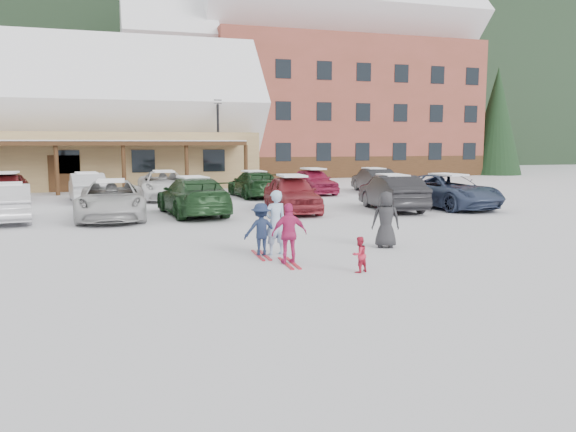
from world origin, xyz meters
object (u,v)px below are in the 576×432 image
object	(u,v)px
day_lodge	(37,127)
parked_car_12	(313,181)
parked_car_10	(164,185)
adult_skier	(275,223)
parked_car_13	(373,180)
parked_car_2	(112,200)
parked_car_6	(448,191)
parked_car_5	(392,193)
child_magenta	(289,234)
parked_car_1	(9,203)
child_navy	(261,230)
bystander_dark	(386,220)
alpine_hotel	(316,82)
parked_car_11	(254,184)
lamp_post	(218,138)
parked_car_4	(292,194)
toddler_red	(359,255)
parked_car_3	(193,196)
parked_car_8	(7,188)
parked_car_9	(87,187)

from	to	relation	value
day_lodge	parked_car_12	size ratio (longest dim) A/B	6.79
parked_car_10	day_lodge	bearing A→B (deg)	122.18
adult_skier	parked_car_13	size ratio (longest dim) A/B	0.39
parked_car_2	parked_car_6	bearing A→B (deg)	-0.64
adult_skier	parked_car_5	xyz separation A→B (m)	(7.51, 8.00, -0.08)
child_magenta	parked_car_1	size ratio (longest dim) A/B	0.34
day_lodge	child_navy	bearing A→B (deg)	-72.46
parked_car_2	parked_car_12	bearing A→B (deg)	37.08
child_navy	bystander_dark	bearing A→B (deg)	-176.62
alpine_hotel	parked_car_11	bearing A→B (deg)	-117.51
lamp_post	parked_car_12	distance (m)	7.77
parked_car_13	parked_car_6	bearing A→B (deg)	92.95
adult_skier	parked_car_13	distance (m)	19.92
adult_skier	child_navy	size ratio (longest dim) A/B	1.23
parked_car_6	parked_car_4	bearing A→B (deg)	168.58
alpine_hotel	adult_skier	distance (m)	40.50
adult_skier	bystander_dark	world-z (taller)	adult_skier
parked_car_4	toddler_red	bearing A→B (deg)	-95.63
bystander_dark	parked_car_3	size ratio (longest dim) A/B	0.30
parked_car_8	child_navy	bearing A→B (deg)	-62.93
child_magenta	parked_car_3	bearing A→B (deg)	-81.10
adult_skier	alpine_hotel	bearing A→B (deg)	-122.30
lamp_post	parked_car_12	bearing A→B (deg)	-52.60
parked_car_10	toddler_red	bearing A→B (deg)	-81.92
parked_car_2	parked_car_8	world-z (taller)	parked_car_2
bystander_dark	parked_car_1	world-z (taller)	bystander_dark
parked_car_8	parked_car_2	bearing A→B (deg)	-58.54
lamp_post	parked_car_3	xyz separation A→B (m)	(-3.41, -13.57, -2.46)
lamp_post	bystander_dark	distance (m)	22.48
parked_car_4	parked_car_6	xyz separation A→B (m)	(7.23, -0.46, -0.02)
parked_car_13	parked_car_1	bearing A→B (deg)	29.07
lamp_post	parked_car_3	world-z (taller)	lamp_post
adult_skier	child_navy	bearing A→B (deg)	-9.60
bystander_dark	day_lodge	bearing A→B (deg)	-45.80
lamp_post	parked_car_4	distance (m)	14.07
parked_car_11	parked_car_8	bearing A→B (deg)	-7.06
alpine_hotel	lamp_post	distance (m)	19.64
toddler_red	parked_car_3	xyz separation A→B (m)	(-2.26, 11.35, 0.36)
parked_car_10	parked_car_13	size ratio (longest dim) A/B	1.23
toddler_red	child_navy	distance (m)	3.00
parked_car_12	parked_car_10	bearing A→B (deg)	-178.26
lamp_post	parked_car_8	size ratio (longest dim) A/B	1.30
parked_car_1	parked_car_10	xyz separation A→B (m)	(6.17, 6.98, 0.03)
lamp_post	toddler_red	world-z (taller)	lamp_post
adult_skier	bystander_dark	size ratio (longest dim) A/B	1.08
parked_car_9	parked_car_12	xyz separation A→B (m)	(12.26, 0.97, 0.01)
parked_car_4	parked_car_6	bearing A→B (deg)	0.19
alpine_hotel	parked_car_5	size ratio (longest dim) A/B	6.72
adult_skier	parked_car_3	size ratio (longest dim) A/B	0.32
toddler_red	parked_car_10	size ratio (longest dim) A/B	0.15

